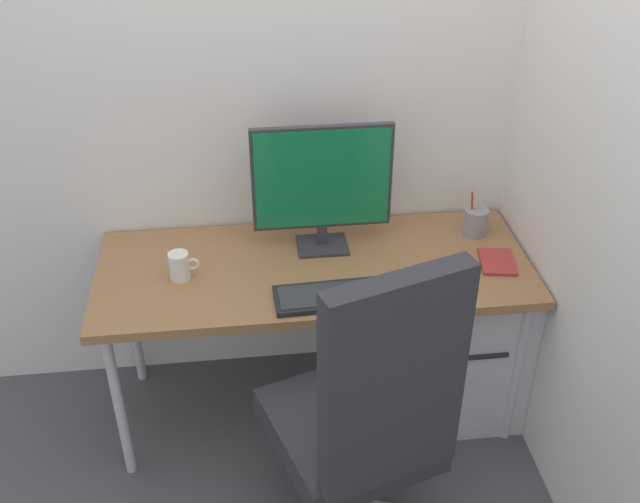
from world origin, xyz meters
The scene contains 12 objects.
ground_plane centered at (0.00, 0.00, 0.00)m, with size 8.00×8.00×0.00m, color #4C4C51.
wall_back centered at (0.00, 0.35, 1.40)m, with size 3.29×0.04×2.80m, color white.
wall_side_right centered at (0.82, -0.25, 1.40)m, with size 0.04×2.35×2.80m, color white.
desk centered at (0.00, 0.00, 0.65)m, with size 1.58×0.64×0.70m.
office_chair centered at (0.08, -0.65, 0.59)m, with size 0.60×0.64×1.18m.
filing_cabinet centered at (0.56, 0.02, 0.31)m, with size 0.47×0.57×0.62m.
monitor centered at (0.04, 0.13, 0.97)m, with size 0.51×0.15×0.49m.
keyboard centered at (0.04, -0.21, 0.71)m, with size 0.40×0.18×0.02m.
mouse centered at (0.43, -0.13, 0.72)m, with size 0.05×0.09×0.04m, color black.
pen_holder centered at (0.64, 0.15, 0.75)m, with size 0.09×0.09×0.18m.
notebook centered at (0.66, -0.07, 0.71)m, with size 0.12×0.17×0.01m, color #B23333.
coffee_mug centered at (-0.48, -0.03, 0.75)m, with size 0.11×0.07×0.10m.
Camera 1 is at (-0.24, -2.23, 2.23)m, focal length 41.92 mm.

